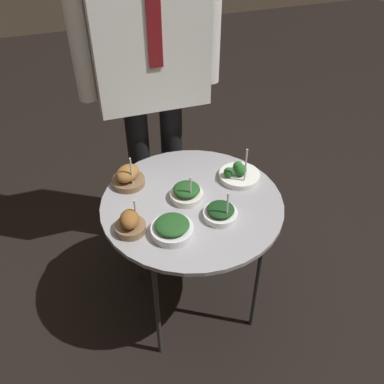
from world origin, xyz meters
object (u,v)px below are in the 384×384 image
at_px(serving_cart, 192,209).
at_px(bowl_spinach_front_left, 172,228).
at_px(bowl_spinach_front_right, 187,193).
at_px(waiter_figure, 149,48).
at_px(bowl_spinach_near_rim, 220,213).
at_px(bowl_roast_mid_right, 130,224).
at_px(bowl_broccoli_front_center, 239,174).
at_px(bowl_roast_back_right, 128,177).

distance_m(serving_cart, bowl_spinach_front_left, 0.20).
distance_m(bowl_spinach_front_right, waiter_figure, 0.62).
height_order(serving_cart, bowl_spinach_near_rim, bowl_spinach_near_rim).
relative_size(serving_cart, bowl_roast_mid_right, 5.79).
xyz_separation_m(bowl_broccoli_front_center, bowl_spinach_near_rim, (-0.16, -0.20, -0.00)).
xyz_separation_m(bowl_roast_back_right, waiter_figure, (0.19, 0.30, 0.40)).
xyz_separation_m(bowl_spinach_front_right, bowl_roast_mid_right, (-0.25, -0.11, 0.01)).
bearing_deg(waiter_figure, bowl_roast_mid_right, -112.59).
height_order(serving_cart, bowl_spinach_front_left, bowl_spinach_front_left).
relative_size(serving_cart, bowl_spinach_near_rim, 5.06).
bearing_deg(serving_cart, bowl_broccoli_front_center, 19.11).
xyz_separation_m(serving_cart, bowl_broccoli_front_center, (0.23, 0.08, 0.06)).
distance_m(serving_cart, bowl_roast_mid_right, 0.28).
xyz_separation_m(bowl_spinach_front_right, waiter_figure, (-0.01, 0.46, 0.41)).
distance_m(bowl_spinach_front_right, bowl_roast_back_right, 0.26).
distance_m(bowl_roast_mid_right, waiter_figure, 0.74).
xyz_separation_m(bowl_spinach_near_rim, bowl_spinach_front_left, (-0.20, -0.03, 0.00)).
bearing_deg(serving_cart, bowl_spinach_near_rim, -58.03).
relative_size(bowl_broccoli_front_center, bowl_spinach_near_rim, 1.24).
bearing_deg(waiter_figure, bowl_spinach_near_rim, -80.77).
distance_m(serving_cart, bowl_broccoli_front_center, 0.25).
distance_m(serving_cart, bowl_spinach_front_right, 0.07).
distance_m(bowl_spinach_front_right, bowl_spinach_near_rim, 0.17).
relative_size(serving_cart, bowl_broccoli_front_center, 4.07).
relative_size(bowl_spinach_front_right, bowl_roast_mid_right, 1.07).
bearing_deg(bowl_roast_mid_right, bowl_spinach_front_left, -24.01).
xyz_separation_m(bowl_broccoli_front_center, waiter_figure, (-0.26, 0.41, 0.41)).
bearing_deg(bowl_roast_back_right, waiter_figure, 57.87).
bearing_deg(bowl_spinach_near_rim, waiter_figure, 99.23).
height_order(bowl_spinach_near_rim, bowl_roast_back_right, bowl_roast_back_right).
bearing_deg(bowl_broccoli_front_center, bowl_roast_mid_right, -161.82).
height_order(bowl_spinach_front_right, bowl_spinach_near_rim, bowl_spinach_near_rim).
xyz_separation_m(bowl_spinach_front_left, waiter_figure, (0.10, 0.63, 0.41)).
bearing_deg(bowl_spinach_front_right, bowl_spinach_front_left, -122.51).
relative_size(bowl_spinach_front_right, bowl_roast_back_right, 0.88).
height_order(serving_cart, bowl_broccoli_front_center, bowl_broccoli_front_center).
height_order(bowl_roast_mid_right, waiter_figure, waiter_figure).
relative_size(bowl_broccoli_front_center, bowl_spinach_front_left, 1.13).
relative_size(bowl_spinach_front_left, bowl_roast_mid_right, 1.25).
xyz_separation_m(serving_cart, bowl_spinach_front_right, (-0.01, 0.03, 0.07)).
bearing_deg(waiter_figure, bowl_roast_back_right, -122.13).
bearing_deg(bowl_roast_back_right, bowl_spinach_front_left, -74.77).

